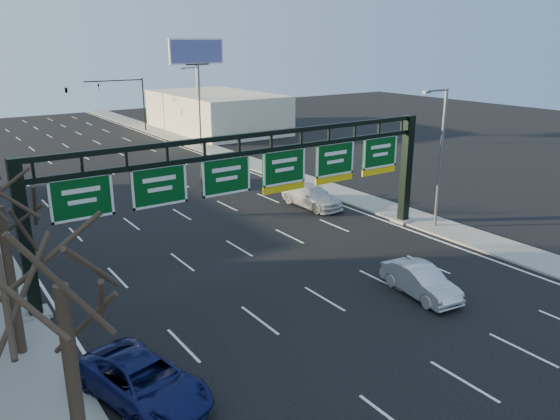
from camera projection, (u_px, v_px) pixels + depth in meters
ground at (352, 315)px, 24.46m from camera, size 160.00×160.00×0.00m
sidewalk_right at (308, 182)px, 47.09m from camera, size 3.00×120.00×0.12m
lane_markings at (170, 207)px, 40.17m from camera, size 21.60×120.00×0.01m
sign_gantry at (259, 179)px, 29.45m from camera, size 24.60×1.20×7.20m
building_right_distant at (216, 112)px, 73.84m from camera, size 12.00×20.00×5.00m
tree_near at (55, 243)px, 12.15m from camera, size 3.60×3.60×8.86m
streetlight_near at (440, 151)px, 34.41m from camera, size 2.15×0.22×9.00m
streetlight_far at (198, 103)px, 61.13m from camera, size 2.15×0.22×9.00m
billboard_right at (197, 64)px, 65.23m from camera, size 7.00×0.50×12.00m
traffic_signal_mast at (97, 92)px, 69.12m from camera, size 10.16×0.54×7.00m
car_blue_suv at (143, 381)px, 18.47m from camera, size 3.74×5.87×1.51m
car_silver_sedan at (421, 281)px, 26.22m from camera, size 2.13×4.61×1.46m
car_white_wagon at (312, 196)px, 40.27m from camera, size 2.45×5.50×1.57m
car_grey_far at (220, 177)px, 46.17m from camera, size 2.19×4.33×1.41m
car_silver_distant at (63, 186)px, 42.90m from camera, size 2.08×4.99×1.61m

